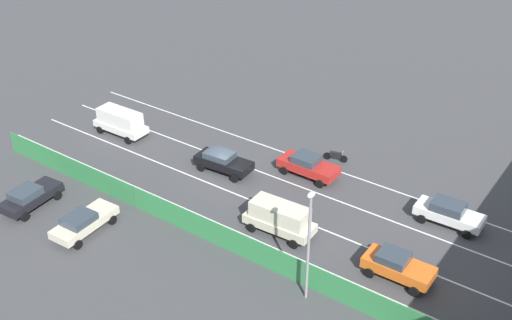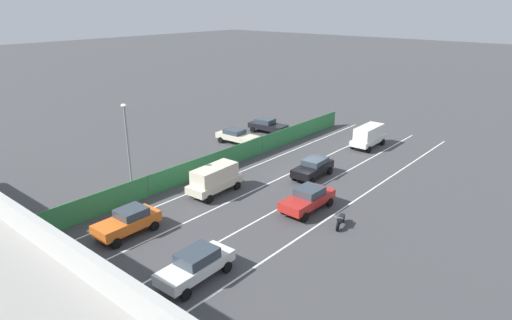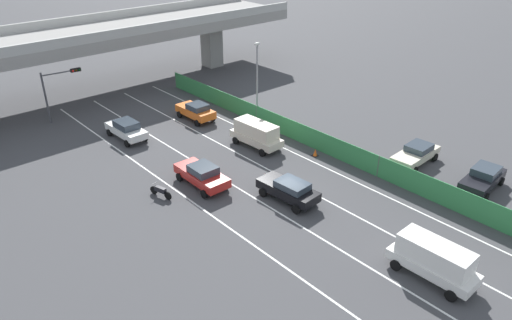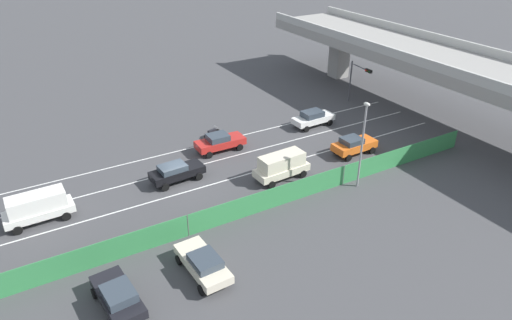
# 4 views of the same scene
# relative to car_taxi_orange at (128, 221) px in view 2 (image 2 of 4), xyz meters

# --- Properties ---
(ground_plane) EXTENTS (300.00, 300.00, 0.00)m
(ground_plane) POSITION_rel_car_taxi_orange_xyz_m (-3.37, -15.81, -0.92)
(ground_plane) COLOR #424244
(lane_line_left_edge) EXTENTS (0.14, 45.15, 0.01)m
(lane_line_left_edge) POSITION_rel_car_taxi_orange_xyz_m (-8.69, -11.24, -0.92)
(lane_line_left_edge) COLOR silver
(lane_line_left_edge) RESTS_ON ground
(lane_line_mid_left) EXTENTS (0.14, 45.15, 0.01)m
(lane_line_mid_left) POSITION_rel_car_taxi_orange_xyz_m (-5.14, -11.24, -0.92)
(lane_line_mid_left) COLOR silver
(lane_line_mid_left) RESTS_ON ground
(lane_line_mid_right) EXTENTS (0.14, 45.15, 0.01)m
(lane_line_mid_right) POSITION_rel_car_taxi_orange_xyz_m (-1.60, -11.24, -0.92)
(lane_line_mid_right) COLOR silver
(lane_line_mid_right) RESTS_ON ground
(lane_line_right_edge) EXTENTS (0.14, 45.15, 0.01)m
(lane_line_right_edge) POSITION_rel_car_taxi_orange_xyz_m (1.94, -11.24, -0.92)
(lane_line_right_edge) COLOR silver
(lane_line_right_edge) RESTS_ON ground
(green_fence) EXTENTS (0.10, 41.25, 1.73)m
(green_fence) POSITION_rel_car_taxi_orange_xyz_m (3.80, -11.24, -0.06)
(green_fence) COLOR #338447
(green_fence) RESTS_ON ground
(car_taxi_orange) EXTENTS (2.06, 4.25, 1.68)m
(car_taxi_orange) POSITION_rel_car_taxi_orange_xyz_m (0.00, 0.00, 0.00)
(car_taxi_orange) COLOR orange
(car_taxi_orange) RESTS_ON ground
(car_sedan_red) EXTENTS (2.10, 4.66, 1.67)m
(car_sedan_red) POSITION_rel_car_taxi_orange_xyz_m (-6.82, -10.42, -0.01)
(car_sedan_red) COLOR red
(car_sedan_red) RESTS_ON ground
(car_hatchback_white) EXTENTS (2.07, 4.59, 1.68)m
(car_hatchback_white) POSITION_rel_car_taxi_orange_xyz_m (-7.02, 0.52, 0.00)
(car_hatchback_white) COLOR silver
(car_hatchback_white) RESTS_ON ground
(car_van_white) EXTENTS (2.11, 4.83, 2.21)m
(car_van_white) POSITION_rel_car_taxi_orange_xyz_m (-3.27, -26.72, 0.33)
(car_van_white) COLOR silver
(car_van_white) RESTS_ON ground
(car_van_cream) EXTENTS (2.22, 4.82, 2.21)m
(car_van_cream) POSITION_rel_car_taxi_orange_xyz_m (0.39, -8.21, 0.33)
(car_van_cream) COLOR beige
(car_van_cream) RESTS_ON ground
(car_sedan_black) EXTENTS (2.21, 4.59, 1.59)m
(car_sedan_black) POSITION_rel_car_taxi_orange_xyz_m (-3.57, -16.03, -0.02)
(car_sedan_black) COLOR black
(car_sedan_black) RESTS_ON ground
(motorcycle) EXTENTS (0.73, 1.91, 0.93)m
(motorcycle) POSITION_rel_car_taxi_orange_xyz_m (-9.92, -9.76, -0.46)
(motorcycle) COLOR black
(motorcycle) RESTS_ON ground
(parked_sedan_dark) EXTENTS (4.56, 2.35, 1.59)m
(parked_sedan_dark) POSITION_rel_car_taxi_orange_xyz_m (8.01, -24.09, -0.04)
(parked_sedan_dark) COLOR black
(parked_sedan_dark) RESTS_ON ground
(parked_sedan_cream) EXTENTS (4.74, 2.24, 1.52)m
(parked_sedan_cream) POSITION_rel_car_taxi_orange_xyz_m (7.84, -18.78, -0.07)
(parked_sedan_cream) COLOR beige
(parked_sedan_cream) RESTS_ON ground
(traffic_light) EXTENTS (3.66, 0.67, 4.87)m
(traffic_light) POSITION_rel_car_taxi_orange_xyz_m (-9.39, 8.37, 2.59)
(traffic_light) COLOR #47474C
(traffic_light) RESTS_ON ground
(street_lamp) EXTENTS (0.60, 0.36, 7.32)m
(street_lamp) POSITION_rel_car_taxi_orange_xyz_m (4.64, -3.54, 3.51)
(street_lamp) COLOR gray
(street_lamp) RESTS_ON ground
(traffic_cone) EXTENTS (0.47, 0.47, 0.61)m
(traffic_cone) POSITION_rel_car_taxi_orange_xyz_m (2.84, -12.69, -0.64)
(traffic_cone) COLOR orange
(traffic_cone) RESTS_ON ground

